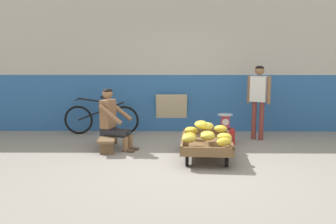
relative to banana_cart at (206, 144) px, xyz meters
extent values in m
plane|color=gray|center=(-0.35, -0.60, -0.24)|extent=(80.00, 80.00, 0.00)
cube|color=#2D609E|center=(-0.35, 2.33, 0.41)|extent=(16.00, 0.30, 1.30)
cube|color=#B7B2A8|center=(-0.35, 2.33, 2.09)|extent=(16.00, 0.30, 2.06)
cube|color=brown|center=(0.00, 0.00, -0.01)|extent=(0.94, 1.50, 0.05)
cube|color=brown|center=(-0.40, 0.03, 0.07)|extent=(0.14, 1.44, 0.10)
cube|color=brown|center=(0.40, -0.03, 0.07)|extent=(0.14, 1.44, 0.10)
cube|color=brown|center=(0.05, 0.70, 0.07)|extent=(0.84, 0.10, 0.10)
cube|color=brown|center=(-0.05, -0.70, 0.07)|extent=(0.84, 0.10, 0.10)
cylinder|color=black|center=(-0.28, 0.53, -0.15)|extent=(0.06, 0.18, 0.18)
cylinder|color=black|center=(0.35, 0.48, -0.15)|extent=(0.06, 0.18, 0.18)
cylinder|color=black|center=(-0.35, -0.48, -0.15)|extent=(0.06, 0.18, 0.18)
cylinder|color=black|center=(0.28, -0.53, -0.15)|extent=(0.06, 0.18, 0.18)
ellipsoid|color=gold|center=(0.22, -0.59, 0.18)|extent=(0.29, 0.26, 0.13)
ellipsoid|color=yellow|center=(0.27, -0.25, 0.18)|extent=(0.28, 0.24, 0.13)
ellipsoid|color=gold|center=(-0.30, -0.22, 0.18)|extent=(0.29, 0.26, 0.13)
ellipsoid|color=yellow|center=(0.30, 0.41, 0.18)|extent=(0.28, 0.24, 0.13)
ellipsoid|color=gold|center=(-0.25, 0.26, 0.18)|extent=(0.28, 0.23, 0.13)
ellipsoid|color=yellow|center=(0.01, -0.08, 0.18)|extent=(0.28, 0.24, 0.13)
ellipsoid|color=gold|center=(-0.31, -0.39, 0.18)|extent=(0.29, 0.27, 0.13)
ellipsoid|color=gold|center=(0.00, -0.23, 0.18)|extent=(0.24, 0.18, 0.13)
ellipsoid|color=yellow|center=(-0.07, 0.04, 0.32)|extent=(0.28, 0.23, 0.13)
ellipsoid|color=gold|center=(-0.08, 0.16, 0.32)|extent=(0.29, 0.27, 0.13)
ellipsoid|color=yellow|center=(0.01, 0.06, 0.30)|extent=(0.24, 0.18, 0.13)
cube|color=brown|center=(-1.78, 0.59, 0.00)|extent=(0.37, 1.12, 0.05)
cube|color=brown|center=(-1.81, 0.97, -0.13)|extent=(0.24, 0.09, 0.22)
cube|color=brown|center=(-1.76, 0.20, -0.13)|extent=(0.24, 0.09, 0.22)
cylinder|color=brown|center=(-1.38, 0.54, -0.11)|extent=(0.10, 0.10, 0.27)
cube|color=#4C3D2D|center=(-1.32, 0.51, -0.22)|extent=(0.24, 0.16, 0.04)
cylinder|color=#232328|center=(-1.56, 0.60, 0.08)|extent=(0.42, 0.26, 0.13)
cylinder|color=brown|center=(-1.44, 0.37, -0.11)|extent=(0.10, 0.10, 0.27)
cube|color=#4C3D2D|center=(-1.38, 0.35, -0.22)|extent=(0.24, 0.16, 0.04)
cylinder|color=#232328|center=(-1.62, 0.43, 0.08)|extent=(0.42, 0.26, 0.13)
cube|color=#232328|center=(-1.78, 0.59, 0.10)|extent=(0.30, 0.34, 0.14)
cube|color=brown|center=(-1.78, 0.59, 0.43)|extent=(0.28, 0.36, 0.52)
cylinder|color=brown|center=(-1.56, 0.72, 0.46)|extent=(0.47, 0.23, 0.36)
cylinder|color=brown|center=(-1.70, 0.34, 0.46)|extent=(0.47, 0.23, 0.36)
sphere|color=brown|center=(-1.78, 0.59, 0.80)|extent=(0.19, 0.19, 0.19)
ellipsoid|color=black|center=(-1.78, 0.59, 0.86)|extent=(0.17, 0.17, 0.09)
cube|color=red|center=(0.46, 1.00, -0.09)|extent=(0.36, 0.28, 0.30)
cylinder|color=#28282D|center=(0.46, 1.00, 0.07)|extent=(0.20, 0.20, 0.03)
cube|color=#C6384C|center=(0.46, 1.00, 0.21)|extent=(0.16, 0.10, 0.24)
cylinder|color=white|center=(0.46, 0.94, 0.21)|extent=(0.13, 0.01, 0.13)
cylinder|color=#B2B5BA|center=(0.46, 1.00, 0.34)|extent=(0.30, 0.30, 0.01)
torus|color=black|center=(-2.66, 1.84, 0.08)|extent=(0.64, 0.07, 0.64)
torus|color=black|center=(-1.64, 1.82, 0.08)|extent=(0.64, 0.07, 0.64)
cylinder|color=black|center=(-2.15, 1.83, 0.28)|extent=(1.03, 0.06, 0.43)
cylinder|color=black|center=(-2.05, 1.83, 0.32)|extent=(0.04, 0.04, 0.48)
cylinder|color=black|center=(-2.35, 1.83, 0.52)|extent=(0.62, 0.05, 0.12)
cube|color=black|center=(-2.05, 1.83, 0.59)|extent=(0.20, 0.11, 0.05)
cylinder|color=black|center=(-2.66, 1.84, 0.54)|extent=(0.04, 0.48, 0.03)
cube|color=#C6B289|center=(-0.60, 2.16, 0.19)|extent=(0.70, 0.28, 0.87)
cylinder|color=brown|center=(1.26, 1.33, 0.16)|extent=(0.10, 0.10, 0.80)
cylinder|color=brown|center=(1.12, 1.42, 0.16)|extent=(0.10, 0.10, 0.80)
cube|color=silver|center=(1.19, 1.38, 0.82)|extent=(0.38, 0.34, 0.52)
cylinder|color=brown|center=(1.37, 1.27, 0.80)|extent=(0.07, 0.07, 0.56)
cylinder|color=brown|center=(1.01, 1.48, 0.80)|extent=(0.07, 0.07, 0.56)
sphere|color=brown|center=(1.19, 1.38, 1.19)|extent=(0.19, 0.19, 0.19)
ellipsoid|color=black|center=(1.19, 1.38, 1.25)|extent=(0.17, 0.17, 0.09)
camera|label=1|loc=(-0.59, -6.30, 1.57)|focal=40.17mm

